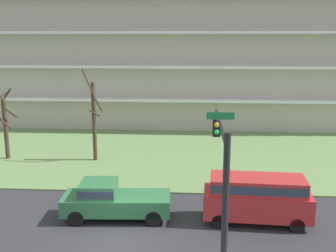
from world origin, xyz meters
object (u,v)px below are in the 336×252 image
traffic_signal_mast (221,187)px  tree_left (94,119)px  tree_far_left (5,123)px  van_red_center_right (257,196)px  pickup_green_near_left (112,199)px

traffic_signal_mast → tree_left: bearing=115.7°
tree_far_left → van_red_center_right: (17.09, -9.60, -1.37)m
tree_far_left → pickup_green_near_left: bearing=-44.3°
tree_far_left → traffic_signal_mast: size_ratio=0.82×
pickup_green_near_left → van_red_center_right: 7.25m
pickup_green_near_left → tree_far_left: bearing=-47.5°
traffic_signal_mast → pickup_green_near_left: bearing=124.1°
tree_far_left → traffic_signal_mast: 22.55m
tree_left → pickup_green_near_left: 10.35m
tree_left → pickup_green_near_left: bearing=-71.7°
tree_far_left → tree_left: 6.69m
pickup_green_near_left → tree_left: bearing=-74.9°
tree_left → traffic_signal_mast: bearing=-64.3°
tree_far_left → pickup_green_near_left: size_ratio=1.01×
tree_left → traffic_signal_mast: tree_left is taller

